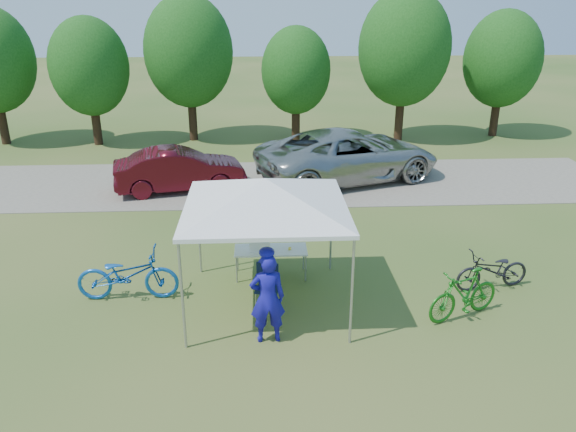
% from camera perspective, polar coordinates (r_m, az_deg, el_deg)
% --- Properties ---
extents(ground, '(100.00, 100.00, 0.00)m').
position_cam_1_polar(ground, '(11.84, -2.14, -8.83)').
color(ground, '#2D5119').
rests_on(ground, ground).
extents(gravel_strip, '(24.00, 5.00, 0.02)m').
position_cam_1_polar(gravel_strip, '(19.17, -2.53, 3.39)').
color(gravel_strip, gray).
rests_on(gravel_strip, ground).
extents(canopy, '(4.53, 4.53, 3.00)m').
position_cam_1_polar(canopy, '(10.74, -2.33, 3.46)').
color(canopy, '#A5A5AA').
rests_on(canopy, ground).
extents(treeline, '(24.89, 4.28, 6.30)m').
position_cam_1_polar(treeline, '(24.38, -3.54, 15.77)').
color(treeline, '#382314').
rests_on(treeline, ground).
extents(folding_table, '(1.62, 0.68, 0.67)m').
position_cam_1_polar(folding_table, '(12.64, -1.76, -3.56)').
color(folding_table, white).
rests_on(folding_table, ground).
extents(folding_chair, '(0.56, 0.58, 0.90)m').
position_cam_1_polar(folding_chair, '(11.53, -2.08, -6.69)').
color(folding_chair, black).
rests_on(folding_chair, ground).
extents(cooler, '(0.48, 0.33, 0.35)m').
position_cam_1_polar(cooler, '(12.54, -2.90, -2.67)').
color(cooler, white).
rests_on(cooler, folding_table).
extents(ice_cream_cup, '(0.07, 0.07, 0.05)m').
position_cam_1_polar(ice_cream_cup, '(12.58, 0.18, -3.33)').
color(ice_cream_cup, yellow).
rests_on(ice_cream_cup, folding_table).
extents(cyclist, '(0.68, 0.49, 1.76)m').
position_cam_1_polar(cyclist, '(10.24, -2.10, -8.35)').
color(cyclist, '#16139A').
rests_on(cyclist, ground).
extents(bike_blue, '(2.10, 0.74, 1.10)m').
position_cam_1_polar(bike_blue, '(12.22, -15.98, -5.76)').
color(bike_blue, '#1352A7').
rests_on(bike_blue, ground).
extents(bike_green, '(1.75, 1.12, 1.02)m').
position_cam_1_polar(bike_green, '(11.64, 17.44, -7.58)').
color(bike_green, '#186D18').
rests_on(bike_green, ground).
extents(bike_dark, '(1.76, 0.89, 0.89)m').
position_cam_1_polar(bike_dark, '(12.95, 20.08, -5.21)').
color(bike_dark, black).
rests_on(bike_dark, ground).
extents(minivan, '(6.90, 4.87, 1.75)m').
position_cam_1_polar(minivan, '(19.35, 6.17, 6.19)').
color(minivan, '#A6A8A3').
rests_on(minivan, gravel_strip).
extents(sedan, '(4.38, 2.33, 1.37)m').
position_cam_1_polar(sedan, '(18.57, -10.93, 4.66)').
color(sedan, '#4A0C15').
rests_on(sedan, gravel_strip).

